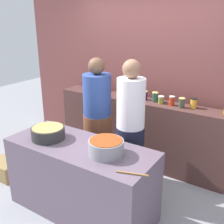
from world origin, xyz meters
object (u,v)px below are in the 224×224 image
at_px(preserve_jar_1, 121,91).
at_px(cook_with_tongs, 98,125).
at_px(preserve_jar_5, 155,97).
at_px(preserve_jar_9, 194,103).
at_px(preserve_jar_0, 95,89).
at_px(wooden_spoon, 132,174).
at_px(preserve_jar_4, 145,95).
at_px(preserve_jar_7, 172,101).
at_px(cook_in_cap, 130,139).
at_px(cooking_pot_left, 48,133).
at_px(bread_crate, 5,169).
at_px(preserve_jar_8, 182,103).
at_px(preserve_jar_6, 161,100).
at_px(preserve_jar_2, 123,93).
at_px(preserve_jar_3, 132,93).
at_px(cooking_pot_center, 106,147).

bearing_deg(preserve_jar_1, cook_with_tongs, -86.99).
distance_m(preserve_jar_5, preserve_jar_9, 0.55).
bearing_deg(preserve_jar_0, preserve_jar_5, 3.83).
height_order(preserve_jar_0, wooden_spoon, preserve_jar_0).
xyz_separation_m(preserve_jar_4, preserve_jar_7, (0.43, -0.03, -0.00)).
bearing_deg(preserve_jar_7, preserve_jar_4, 175.56).
xyz_separation_m(preserve_jar_5, preserve_jar_9, (0.55, 0.02, -0.00)).
bearing_deg(cook_in_cap, preserve_jar_7, 78.02).
distance_m(preserve_jar_7, cooking_pot_left, 1.73).
bearing_deg(bread_crate, preserve_jar_0, 66.86).
height_order(preserve_jar_4, preserve_jar_8, same).
distance_m(preserve_jar_6, cook_in_cap, 0.88).
xyz_separation_m(preserve_jar_7, cooking_pot_left, (-0.92, -1.45, -0.16)).
height_order(preserve_jar_4, preserve_jar_5, preserve_jar_5).
height_order(preserve_jar_9, wooden_spoon, preserve_jar_9).
bearing_deg(preserve_jar_7, preserve_jar_2, -174.74).
relative_size(preserve_jar_4, cook_in_cap, 0.08).
distance_m(preserve_jar_2, cook_in_cap, 1.00).
height_order(cook_with_tongs, cook_in_cap, cook_in_cap).
height_order(preserve_jar_3, preserve_jar_4, preserve_jar_4).
xyz_separation_m(preserve_jar_2, cook_with_tongs, (-0.07, -0.56, -0.33)).
distance_m(preserve_jar_4, cook_with_tongs, 0.83).
xyz_separation_m(preserve_jar_6, wooden_spoon, (0.42, -1.59, -0.21)).
distance_m(preserve_jar_8, cooking_pot_center, 1.42).
bearing_deg(preserve_jar_4, preserve_jar_8, -5.53).
height_order(preserve_jar_7, cook_in_cap, cook_in_cap).
bearing_deg(cook_with_tongs, cooking_pot_center, -49.23).
xyz_separation_m(preserve_jar_6, bread_crate, (-1.73, -1.43, -0.96)).
bearing_deg(cooking_pot_center, preserve_jar_2, 114.29).
bearing_deg(bread_crate, cooking_pot_center, 0.83).
distance_m(preserve_jar_1, preserve_jar_4, 0.43).
relative_size(preserve_jar_5, preserve_jar_8, 1.03).
bearing_deg(cook_with_tongs, preserve_jar_5, 50.38).
height_order(preserve_jar_5, preserve_jar_7, preserve_jar_5).
xyz_separation_m(preserve_jar_7, cook_with_tongs, (-0.82, -0.63, -0.33)).
xyz_separation_m(preserve_jar_0, preserve_jar_9, (1.57, 0.09, 0.01)).
distance_m(preserve_jar_4, preserve_jar_5, 0.16).
distance_m(preserve_jar_1, cook_with_tongs, 0.77).
relative_size(cooking_pot_left, cook_in_cap, 0.22).
bearing_deg(preserve_jar_9, preserve_jar_4, -178.46).
relative_size(preserve_jar_9, cooking_pot_left, 0.36).
xyz_separation_m(preserve_jar_3, wooden_spoon, (0.90, -1.63, -0.22)).
height_order(wooden_spoon, cook_with_tongs, cook_with_tongs).
bearing_deg(preserve_jar_3, cook_in_cap, -62.31).
height_order(preserve_jar_9, cook_in_cap, cook_in_cap).
bearing_deg(cook_with_tongs, preserve_jar_9, 31.68).
height_order(cooking_pot_left, cook_in_cap, cook_in_cap).
height_order(preserve_jar_6, preserve_jar_8, preserve_jar_8).
bearing_deg(preserve_jar_2, preserve_jar_1, 127.90).
height_order(preserve_jar_3, preserve_jar_5, preserve_jar_5).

